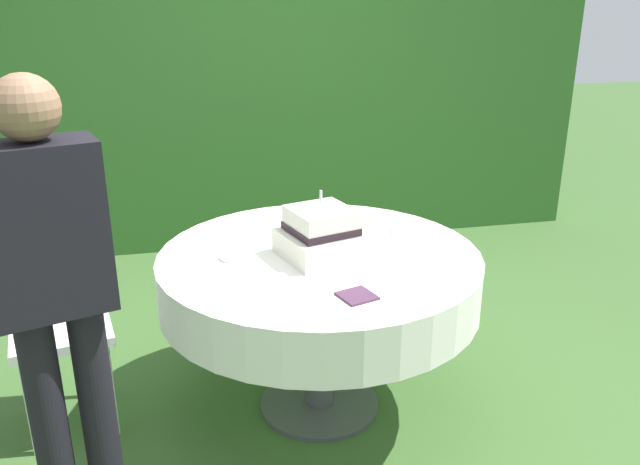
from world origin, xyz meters
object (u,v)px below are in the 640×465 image
object	(u,v)px
garden_chair	(58,307)
standing_person	(54,288)
serving_plate_far	(332,214)
serving_plate_right	(361,221)
serving_plate_near	(235,256)
wedding_cake	(321,234)
napkin_stack	(357,296)
cake_table	(319,278)
serving_plate_left	(405,231)

from	to	relation	value
garden_chair	standing_person	bearing A→B (deg)	-78.43
serving_plate_far	serving_plate_right	size ratio (longest dim) A/B	0.76
serving_plate_near	serving_plate_right	bearing A→B (deg)	26.66
wedding_cake	serving_plate_right	bearing A→B (deg)	52.92
napkin_stack	garden_chair	xyz separation A→B (m)	(-1.16, 0.63, -0.23)
cake_table	garden_chair	distance (m)	1.14
cake_table	serving_plate_far	size ratio (longest dim) A/B	13.27
serving_plate_near	serving_plate_far	world-z (taller)	same
garden_chair	serving_plate_right	bearing A→B (deg)	6.54
serving_plate_left	garden_chair	world-z (taller)	garden_chair
serving_plate_left	serving_plate_right	size ratio (longest dim) A/B	0.92
garden_chair	serving_plate_left	bearing A→B (deg)	-0.84
wedding_cake	garden_chair	size ratio (longest dim) A/B	0.43
serving_plate_far	serving_plate_left	distance (m)	0.41
cake_table	napkin_stack	bearing A→B (deg)	-84.58
serving_plate_near	napkin_stack	size ratio (longest dim) A/B	1.10
serving_plate_far	serving_plate_left	world-z (taller)	same
serving_plate_left	napkin_stack	bearing A→B (deg)	-123.29
cake_table	serving_plate_right	bearing A→B (deg)	50.85
garden_chair	serving_plate_near	bearing A→B (deg)	-11.95
serving_plate_far	serving_plate_right	distance (m)	0.17
cake_table	serving_plate_near	xyz separation A→B (m)	(-0.36, 0.03, 0.12)
standing_person	serving_plate_far	bearing A→B (deg)	40.14
serving_plate_near	serving_plate_far	size ratio (longest dim) A/B	1.29
cake_table	serving_plate_left	size ratio (longest dim) A/B	10.98
cake_table	serving_plate_near	bearing A→B (deg)	175.49
serving_plate_near	serving_plate_far	xyz separation A→B (m)	(0.53, 0.45, 0.00)
standing_person	cake_table	bearing A→B (deg)	26.65
cake_table	napkin_stack	world-z (taller)	napkin_stack
standing_person	serving_plate_left	bearing A→B (deg)	24.80
serving_plate_near	standing_person	size ratio (longest dim) A/B	0.08
serving_plate_far	garden_chair	world-z (taller)	garden_chair
cake_table	serving_plate_far	bearing A→B (deg)	70.16
cake_table	napkin_stack	xyz separation A→B (m)	(0.04, -0.44, 0.12)
garden_chair	serving_plate_far	bearing A→B (deg)	12.70
standing_person	garden_chair	bearing A→B (deg)	101.57
serving_plate_right	napkin_stack	distance (m)	0.83
cake_table	garden_chair	size ratio (longest dim) A/B	1.55
wedding_cake	serving_plate_near	bearing A→B (deg)	171.41
cake_table	serving_plate_near	world-z (taller)	serving_plate_near
serving_plate_near	standing_person	distance (m)	0.82
cake_table	standing_person	distance (m)	1.13
cake_table	serving_plate_right	xyz separation A→B (m)	(0.28, 0.35, 0.12)
serving_plate_near	napkin_stack	world-z (taller)	serving_plate_near
serving_plate_left	napkin_stack	xyz separation A→B (m)	(-0.40, -0.61, -0.00)
serving_plate_far	serving_plate_near	bearing A→B (deg)	-139.51
serving_plate_right	cake_table	bearing A→B (deg)	-129.15
serving_plate_near	serving_plate_far	distance (m)	0.69
wedding_cake	serving_plate_left	world-z (taller)	wedding_cake
serving_plate_right	napkin_stack	size ratio (longest dim) A/B	1.11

